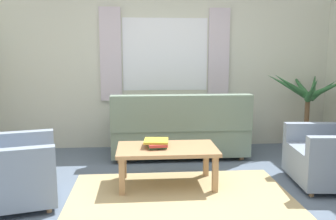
# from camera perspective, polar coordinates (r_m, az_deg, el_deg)

# --- Properties ---
(ground_plane) EXTENTS (6.24, 6.24, 0.00)m
(ground_plane) POSITION_cam_1_polar(r_m,az_deg,el_deg) (3.69, 2.22, -14.44)
(ground_plane) COLOR slate
(wall_back) EXTENTS (5.32, 0.12, 2.60)m
(wall_back) POSITION_cam_1_polar(r_m,az_deg,el_deg) (5.64, -0.49, 7.31)
(wall_back) COLOR beige
(wall_back) RESTS_ON ground_plane
(window_with_curtains) EXTENTS (1.98, 0.07, 1.40)m
(window_with_curtains) POSITION_cam_1_polar(r_m,az_deg,el_deg) (5.55, -0.43, 8.83)
(window_with_curtains) COLOR white
(area_rug) EXTENTS (2.30, 1.75, 0.01)m
(area_rug) POSITION_cam_1_polar(r_m,az_deg,el_deg) (3.69, 2.22, -14.36)
(area_rug) COLOR tan
(area_rug) RESTS_ON ground_plane
(couch) EXTENTS (1.90, 0.82, 0.92)m
(couch) POSITION_cam_1_polar(r_m,az_deg,el_deg) (5.11, 1.85, -3.42)
(couch) COLOR slate
(couch) RESTS_ON ground_plane
(armchair_left) EXTENTS (1.00, 1.02, 0.88)m
(armchair_left) POSITION_cam_1_polar(r_m,az_deg,el_deg) (3.87, -24.46, -8.54)
(armchair_left) COLOR gray
(armchair_left) RESTS_ON ground_plane
(armchair_right) EXTENTS (0.89, 0.91, 0.88)m
(armchair_right) POSITION_cam_1_polar(r_m,az_deg,el_deg) (4.44, 25.16, -6.39)
(armchair_right) COLOR gray
(armchair_right) RESTS_ON ground_plane
(coffee_table) EXTENTS (1.10, 0.64, 0.44)m
(coffee_table) POSITION_cam_1_polar(r_m,az_deg,el_deg) (4.00, -0.16, -6.75)
(coffee_table) COLOR #A87F56
(coffee_table) RESTS_ON ground_plane
(book_stack_on_table) EXTENTS (0.29, 0.35, 0.08)m
(book_stack_on_table) POSITION_cam_1_polar(r_m,az_deg,el_deg) (4.00, -1.84, -5.25)
(book_stack_on_table) COLOR #387F4C
(book_stack_on_table) RESTS_ON coffee_table
(potted_plant) EXTENTS (1.10, 1.15, 1.22)m
(potted_plant) POSITION_cam_1_polar(r_m,az_deg,el_deg) (5.82, 21.08, -1.03)
(potted_plant) COLOR #9E6B4C
(potted_plant) RESTS_ON ground_plane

